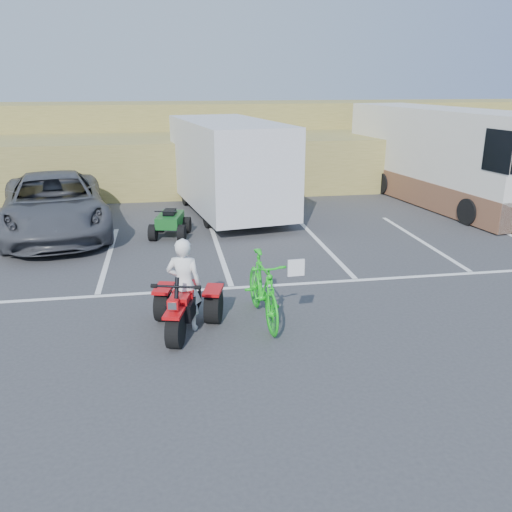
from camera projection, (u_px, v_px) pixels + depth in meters
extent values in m
plane|color=#38383B|center=(250.00, 341.00, 8.93)|extent=(100.00, 100.00, 0.00)
cube|color=white|center=(109.00, 256.00, 13.19)|extent=(0.12, 5.00, 0.01)
cube|color=white|center=(219.00, 250.00, 13.61)|extent=(0.12, 5.00, 0.01)
cube|color=white|center=(323.00, 245.00, 14.04)|extent=(0.12, 5.00, 0.01)
cube|color=white|center=(420.00, 240.00, 14.46)|extent=(0.12, 5.00, 0.01)
cube|color=white|center=(512.00, 236.00, 14.89)|extent=(0.12, 5.00, 0.01)
cube|color=white|center=(232.00, 288.00, 11.18)|extent=(28.00, 0.12, 0.01)
cube|color=olive|center=(196.00, 160.00, 21.74)|extent=(40.00, 6.00, 2.00)
cube|color=olive|center=(190.00, 127.00, 24.70)|extent=(40.00, 4.00, 2.20)
imported|color=white|center=(184.00, 284.00, 9.13)|extent=(0.67, 0.53, 1.62)
imported|color=#14BF19|center=(263.00, 288.00, 9.50)|extent=(0.70, 2.07, 1.23)
imported|color=#44454B|center=(54.00, 204.00, 14.93)|extent=(3.74, 6.28, 1.63)
cube|color=silver|center=(228.00, 163.00, 16.97)|extent=(3.46, 6.53, 2.59)
cylinder|color=black|center=(229.00, 202.00, 17.35)|extent=(2.36, 1.08, 0.72)
cube|color=silver|center=(439.00, 155.00, 18.61)|extent=(3.48, 8.94, 3.14)
cube|color=brown|center=(436.00, 188.00, 18.96)|extent=(3.52, 8.95, 0.87)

